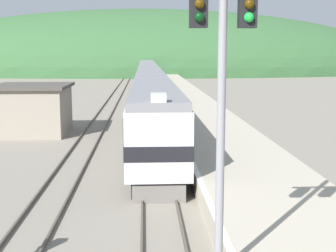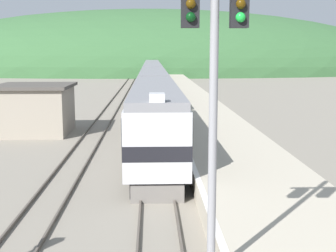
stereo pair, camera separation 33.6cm
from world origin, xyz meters
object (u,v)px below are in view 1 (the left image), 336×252
Objects in this scene: signal_mast_main at (222,74)px; carriage_fourth at (147,71)px; express_train_lead_car at (154,117)px; carriage_third at (148,77)px; carriage_second at (150,88)px.

carriage_fourth is at bearing 90.79° from signal_mast_main.
carriage_fourth is at bearing 90.00° from express_train_lead_car.
carriage_third is 63.25m from signal_mast_main.
carriage_third is at bearing 90.00° from express_train_lead_car.
carriage_fourth is 2.48× the size of signal_mast_main.
express_train_lead_car is 18.43m from signal_mast_main.
carriage_fourth is at bearing 90.00° from carriage_second.
carriage_second is at bearing -90.00° from carriage_fourth.
carriage_second is 2.48× the size of signal_mast_main.
signal_mast_main reaches higher than carriage_second.
carriage_third is 1.00× the size of carriage_fourth.
express_train_lead_car is 0.90× the size of carriage_fourth.
carriage_third is (0.00, 45.08, -0.01)m from express_train_lead_car.
carriage_second is 22.95m from carriage_third.
signal_mast_main reaches higher than carriage_fourth.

